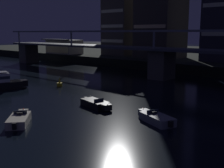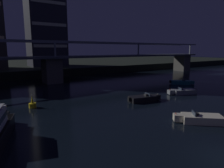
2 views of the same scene
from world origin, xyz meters
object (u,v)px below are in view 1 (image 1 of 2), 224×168
at_px(speedboat_near_center, 19,119).
at_px(speedboat_mid_left, 156,118).
at_px(waterfront_pavilion, 64,47).
at_px(channel_buoy, 60,84).
at_px(speedboat_near_right, 96,104).
at_px(tower_west_low, 123,19).
at_px(river_bridge, 162,55).

xyz_separation_m(speedboat_near_center, speedboat_mid_left, (9.88, 9.38, 0.00)).
bearing_deg(waterfront_pavilion, channel_buoy, -39.74).
bearing_deg(speedboat_near_center, speedboat_near_right, 83.31).
xyz_separation_m(waterfront_pavilion, speedboat_near_center, (49.54, -45.47, -4.02)).
height_order(speedboat_near_right, speedboat_mid_left, same).
relative_size(tower_west_low, speedboat_near_center, 4.86).
distance_m(tower_west_low, speedboat_near_center, 64.46).
relative_size(tower_west_low, speedboat_near_right, 4.23).
height_order(river_bridge, speedboat_mid_left, river_bridge).
relative_size(speedboat_near_center, channel_buoy, 2.58).
height_order(waterfront_pavilion, channel_buoy, waterfront_pavilion).
height_order(tower_west_low, speedboat_mid_left, tower_west_low).
height_order(tower_west_low, speedboat_near_right, tower_west_low).
distance_m(river_bridge, speedboat_mid_left, 28.59).
height_order(river_bridge, channel_buoy, river_bridge).
distance_m(speedboat_near_center, speedboat_near_right, 9.66).
bearing_deg(waterfront_pavilion, speedboat_near_center, -42.55).
bearing_deg(waterfront_pavilion, speedboat_near_right, -35.30).
bearing_deg(tower_west_low, speedboat_near_right, -53.47).
bearing_deg(speedboat_near_center, channel_buoy, 130.84).
xyz_separation_m(speedboat_near_right, channel_buoy, (-14.27, 5.62, 0.06)).
xyz_separation_m(speedboat_near_center, speedboat_near_right, (1.13, 9.59, 0.00)).
bearing_deg(waterfront_pavilion, tower_west_low, 27.24).
height_order(tower_west_low, waterfront_pavilion, tower_west_low).
relative_size(tower_west_low, waterfront_pavilion, 1.78).
xyz_separation_m(speedboat_near_right, speedboat_mid_left, (8.75, -0.22, 0.00)).
xyz_separation_m(river_bridge, tower_west_low, (-27.28, 20.89, 8.52)).
relative_size(waterfront_pavilion, speedboat_mid_left, 2.44).
bearing_deg(speedboat_near_right, channel_buoy, 158.52).
bearing_deg(speedboat_near_right, river_bridge, 103.93).
height_order(speedboat_near_center, speedboat_near_right, same).
bearing_deg(tower_west_low, speedboat_mid_left, -47.04).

